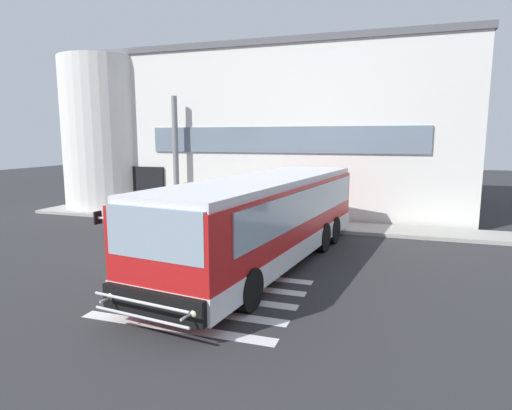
{
  "coord_description": "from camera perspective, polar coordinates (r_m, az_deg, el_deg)",
  "views": [
    {
      "loc": [
        6.2,
        -13.37,
        3.88
      ],
      "look_at": [
        1.48,
        0.98,
        1.5
      ],
      "focal_mm": 29.89,
      "sensor_mm": 36.0,
      "label": 1
    }
  ],
  "objects": [
    {
      "name": "ground_plane",
      "position": [
        15.24,
        -6.48,
        -5.89
      ],
      "size": [
        80.0,
        90.0,
        0.02
      ],
      "primitive_type": "cube",
      "color": "#2B2B2D",
      "rests_on": "ground"
    },
    {
      "name": "bay_paint_stripes",
      "position": [
        10.8,
        -6.11,
        -12.12
      ],
      "size": [
        4.4,
        3.96,
        0.01
      ],
      "color": "silver",
      "rests_on": "ground"
    },
    {
      "name": "terminal_building",
      "position": [
        25.88,
        2.84,
        9.61
      ],
      "size": [
        20.96,
        13.8,
        8.38
      ],
      "color": "silver",
      "rests_on": "ground"
    },
    {
      "name": "boarding_curb",
      "position": [
        19.57,
        -0.61,
        -2.26
      ],
      "size": [
        23.16,
        2.0,
        0.15
      ],
      "primitive_type": "cube",
      "color": "#9E9B93",
      "rests_on": "ground"
    },
    {
      "name": "entry_support_column",
      "position": [
        21.45,
        -10.7,
        6.5
      ],
      "size": [
        0.28,
        0.28,
        5.74
      ],
      "primitive_type": "cylinder",
      "color": "slate",
      "rests_on": "boarding_curb"
    },
    {
      "name": "bus_main_foreground",
      "position": [
        13.12,
        1.31,
        -2.23
      ],
      "size": [
        4.37,
        11.39,
        2.7
      ],
      "color": "red",
      "rests_on": "ground"
    },
    {
      "name": "passenger_near_column",
      "position": [
        20.64,
        -9.51,
        1.03
      ],
      "size": [
        0.57,
        0.32,
        1.68
      ],
      "color": "#4C4233",
      "rests_on": "boarding_curb"
    },
    {
      "name": "passenger_by_doorway",
      "position": [
        20.25,
        -6.32,
        0.95
      ],
      "size": [
        0.42,
        0.47,
        1.68
      ],
      "color": "#2D2D33",
      "rests_on": "boarding_curb"
    },
    {
      "name": "passenger_at_curb_edge",
      "position": [
        20.07,
        -5.39,
        0.89
      ],
      "size": [
        0.5,
        0.4,
        1.68
      ],
      "color": "#2D2D33",
      "rests_on": "boarding_curb"
    },
    {
      "name": "safety_bollard_yellow",
      "position": [
        17.57,
        8.01,
        -2.39
      ],
      "size": [
        0.18,
        0.18,
        0.9
      ],
      "primitive_type": "cylinder",
      "color": "yellow",
      "rests_on": "ground"
    }
  ]
}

